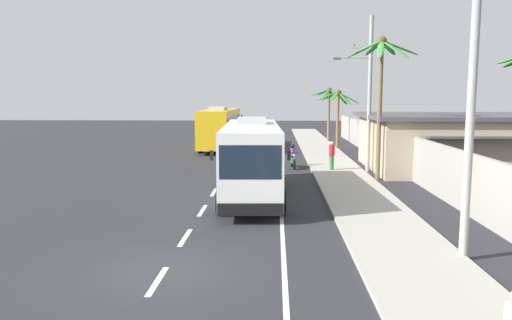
# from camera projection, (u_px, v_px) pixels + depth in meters

# --- Properties ---
(ground_plane) EXTENTS (160.00, 160.00, 0.00)m
(ground_plane) POSITION_uv_depth(u_px,v_px,m) (164.00, 271.00, 13.17)
(ground_plane) COLOR #28282D
(sidewalk_kerb) EXTENTS (3.20, 90.00, 0.14)m
(sidewalk_kerb) POSITION_uv_depth(u_px,v_px,m) (358.00, 195.00, 22.80)
(sidewalk_kerb) COLOR #A8A399
(sidewalk_kerb) RESTS_ON ground
(lane_markings) EXTENTS (3.37, 71.38, 0.01)m
(lane_markings) POSITION_uv_depth(u_px,v_px,m) (258.00, 179.00, 27.84)
(lane_markings) COLOR white
(lane_markings) RESTS_ON ground
(boundary_wall) EXTENTS (0.24, 60.00, 2.42)m
(boundary_wall) POSITION_uv_depth(u_px,v_px,m) (417.00, 160.00, 26.47)
(boundary_wall) COLOR #9E998E
(boundary_wall) RESTS_ON ground
(coach_bus_foreground) EXTENTS (3.15, 10.63, 3.60)m
(coach_bus_foreground) POSITION_uv_depth(u_px,v_px,m) (252.00, 156.00, 22.77)
(coach_bus_foreground) COLOR white
(coach_bus_foreground) RESTS_ON ground
(coach_bus_far_lane) EXTENTS (3.05, 11.08, 3.73)m
(coach_bus_far_lane) POSITION_uv_depth(u_px,v_px,m) (220.00, 127.00, 43.12)
(coach_bus_far_lane) COLOR gold
(coach_bus_far_lane) RESTS_ON ground
(motorcycle_beside_bus) EXTENTS (0.56, 1.96, 1.54)m
(motorcycle_beside_bus) POSITION_uv_depth(u_px,v_px,m) (293.00, 158.00, 31.88)
(motorcycle_beside_bus) COLOR black
(motorcycle_beside_bus) RESTS_ON ground
(pedestrian_midwalk) EXTENTS (0.36, 0.36, 1.74)m
(pedestrian_midwalk) POSITION_uv_depth(u_px,v_px,m) (332.00, 155.00, 30.19)
(pedestrian_midwalk) COLOR #2D7A47
(pedestrian_midwalk) RESTS_ON sidewalk_kerb
(utility_pole_nearest) EXTENTS (2.05, 0.24, 9.24)m
(utility_pole_nearest) POSITION_uv_depth(u_px,v_px,m) (472.00, 89.00, 13.43)
(utility_pole_nearest) COLOR #9E9E99
(utility_pole_nearest) RESTS_ON ground
(utility_pole_mid) EXTENTS (3.46, 0.24, 9.36)m
(utility_pole_mid) POSITION_uv_depth(u_px,v_px,m) (368.00, 90.00, 29.62)
(utility_pole_mid) COLOR #9E9E99
(utility_pole_mid) RESTS_ON ground
(palm_nearest) EXTENTS (3.84, 3.51, 5.18)m
(palm_nearest) POSITION_uv_depth(u_px,v_px,m) (338.00, 104.00, 42.28)
(palm_nearest) COLOR brown
(palm_nearest) RESTS_ON ground
(palm_second) EXTENTS (3.77, 3.52, 5.47)m
(palm_second) POSITION_uv_depth(u_px,v_px,m) (329.00, 101.00, 48.97)
(palm_second) COLOR brown
(palm_second) RESTS_ON ground
(palm_fourth) EXTENTS (3.90, 3.89, 7.83)m
(palm_fourth) POSITION_uv_depth(u_px,v_px,m) (381.00, 71.00, 26.65)
(palm_fourth) COLOR brown
(palm_fourth) RESTS_ON ground
(roadside_building) EXTENTS (14.76, 9.71, 3.51)m
(roadside_building) POSITION_uv_depth(u_px,v_px,m) (483.00, 142.00, 30.80)
(roadside_building) COLOR tan
(roadside_building) RESTS_ON ground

